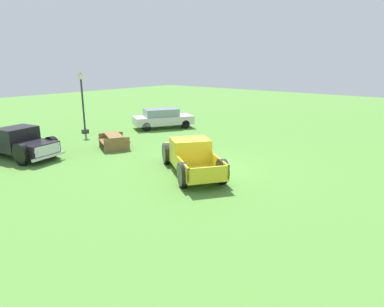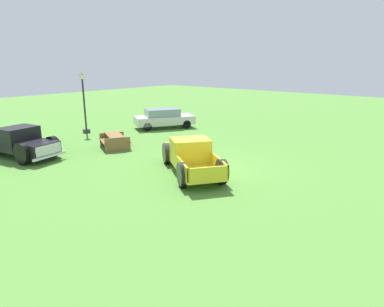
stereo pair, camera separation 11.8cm
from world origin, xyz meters
name	(u,v)px [view 1 (the left image)]	position (x,y,z in m)	size (l,w,h in m)	color
ground_plane	(205,169)	(0.00, 0.00, 0.00)	(80.00, 80.00, 0.00)	#548C38
pickup_truck_foreground	(190,156)	(-0.60, 0.40, 0.71)	(4.19, 4.97, 1.49)	yellow
pickup_truck_behind_left	(19,143)	(-4.45, 8.53, 0.75)	(2.78, 5.36, 1.56)	black
sedan_distant_a	(163,118)	(5.85, 8.41, 0.75)	(4.57, 3.66, 1.43)	silver
lamp_post_near	(83,102)	(1.14, 11.23, 2.13)	(0.36, 0.36, 4.06)	#2D2D33
picnic_table	(114,140)	(-0.19, 6.36, 0.49)	(2.12, 2.27, 0.78)	olive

